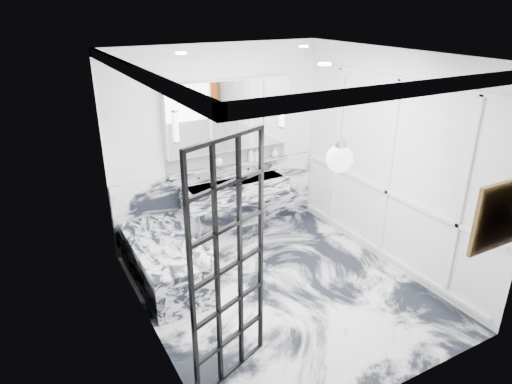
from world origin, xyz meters
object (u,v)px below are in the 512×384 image
crittall_door (229,267)px  bathtub (166,262)px  mirror_cabinet (229,115)px  trough_sink (236,191)px

crittall_door → bathtub: 1.99m
crittall_door → mirror_cabinet: crittall_door is taller
bathtub → mirror_cabinet: bearing=32.1°
bathtub → crittall_door: bearing=-88.6°
mirror_cabinet → bathtub: (-1.32, -0.83, -1.54)m
crittall_door → trough_sink: (1.28, 2.44, -0.43)m
mirror_cabinet → bathtub: 2.20m
mirror_cabinet → bathtub: mirror_cabinet is taller
trough_sink → mirror_cabinet: size_ratio=0.84×
crittall_door → mirror_cabinet: (1.28, 2.61, 0.66)m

